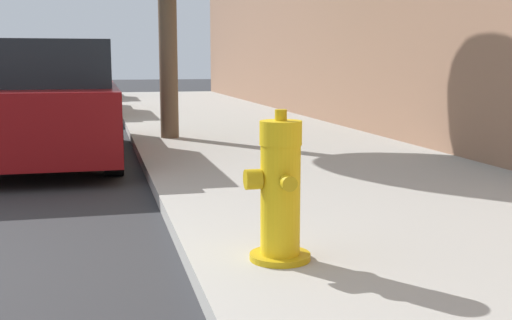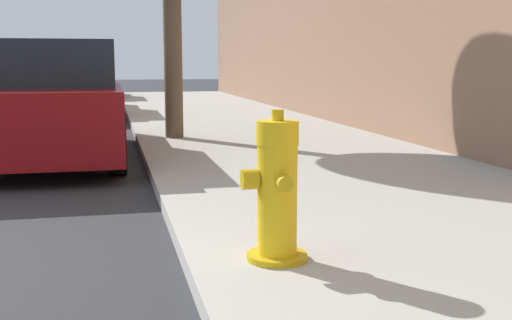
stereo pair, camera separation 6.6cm
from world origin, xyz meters
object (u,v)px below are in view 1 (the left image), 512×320
fire_hydrant (280,193)px  parked_car_near (43,104)px  parked_car_mid (69,87)px  parked_car_far (77,79)px

fire_hydrant → parked_car_near: 5.09m
parked_car_mid → parked_car_far: parked_car_far is taller
parked_car_near → parked_car_far: parked_car_near is taller
fire_hydrant → parked_car_far: 17.26m
parked_car_far → parked_car_mid: bearing=-90.0°
parked_car_near → parked_car_far: bearing=89.8°
fire_hydrant → parked_car_far: bearing=95.2°
parked_car_mid → parked_car_far: (-0.00, 5.78, 0.00)m
parked_car_near → parked_car_mid: size_ratio=0.90×
fire_hydrant → parked_car_mid: parked_car_mid is taller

